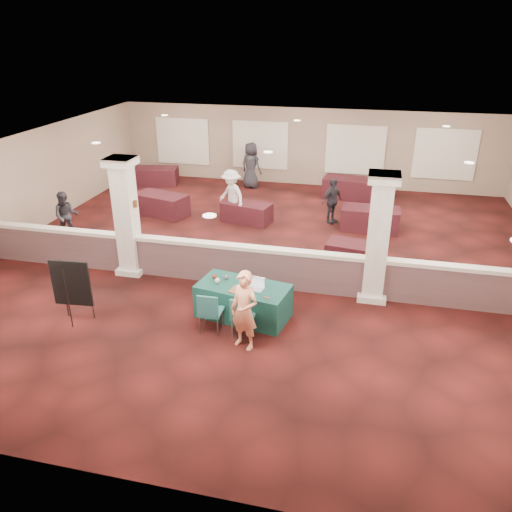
% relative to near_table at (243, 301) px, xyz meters
% --- Properties ---
extents(ground, '(16.00, 16.00, 0.00)m').
position_rel_near_table_xyz_m(ground, '(-0.08, 3.07, -0.40)').
color(ground, '#431210').
rests_on(ground, ground).
extents(wall_back, '(16.00, 0.04, 3.20)m').
position_rel_near_table_xyz_m(wall_back, '(-0.08, 11.07, 1.20)').
color(wall_back, '#84705B').
rests_on(wall_back, ground).
extents(wall_front, '(16.00, 0.04, 3.20)m').
position_rel_near_table_xyz_m(wall_front, '(-0.08, -4.93, 1.20)').
color(wall_front, '#84705B').
rests_on(wall_front, ground).
extents(wall_left, '(0.04, 16.00, 3.20)m').
position_rel_near_table_xyz_m(wall_left, '(-8.08, 3.07, 1.20)').
color(wall_left, '#84705B').
rests_on(wall_left, ground).
extents(ceiling, '(16.00, 16.00, 0.02)m').
position_rel_near_table_xyz_m(ceiling, '(-0.08, 3.07, 2.80)').
color(ceiling, silver).
rests_on(ceiling, wall_back).
extents(partition_wall, '(15.60, 0.28, 1.10)m').
position_rel_near_table_xyz_m(partition_wall, '(-0.08, 1.57, 0.17)').
color(partition_wall, brown).
rests_on(partition_wall, ground).
extents(column_left, '(0.72, 0.72, 3.20)m').
position_rel_near_table_xyz_m(column_left, '(-3.58, 1.57, 1.24)').
color(column_left, beige).
rests_on(column_left, ground).
extents(column_right, '(0.72, 0.72, 3.20)m').
position_rel_near_table_xyz_m(column_right, '(2.92, 1.57, 1.24)').
color(column_right, beige).
rests_on(column_right, ground).
extents(sconce_left, '(0.12, 0.12, 0.18)m').
position_rel_near_table_xyz_m(sconce_left, '(-3.86, 1.57, 1.60)').
color(sconce_left, brown).
rests_on(sconce_left, column_left).
extents(sconce_right, '(0.12, 0.12, 0.18)m').
position_rel_near_table_xyz_m(sconce_right, '(-3.30, 1.57, 1.60)').
color(sconce_right, brown).
rests_on(sconce_right, column_left).
extents(near_table, '(2.24, 1.41, 0.80)m').
position_rel_near_table_xyz_m(near_table, '(0.00, 0.00, 0.00)').
color(near_table, '#103A38').
rests_on(near_table, ground).
extents(conf_chair_main, '(0.50, 0.51, 0.96)m').
position_rel_near_table_xyz_m(conf_chair_main, '(0.19, -0.83, 0.17)').
color(conf_chair_main, '#1B504B').
rests_on(conf_chair_main, ground).
extents(conf_chair_side, '(0.50, 0.51, 0.98)m').
position_rel_near_table_xyz_m(conf_chair_side, '(-0.54, -0.85, 0.18)').
color(conf_chair_side, '#1B504B').
rests_on(conf_chair_side, ground).
extents(easel_board, '(0.91, 0.48, 1.54)m').
position_rel_near_table_xyz_m(easel_board, '(-3.67, -1.11, 0.58)').
color(easel_board, black).
rests_on(easel_board, ground).
extents(woman, '(0.74, 0.63, 1.76)m').
position_rel_near_table_xyz_m(woman, '(0.33, -1.18, 0.48)').
color(woman, '#F59C6A').
rests_on(woman, ground).
extents(far_table_front_left, '(2.07, 1.41, 0.76)m').
position_rel_near_table_xyz_m(far_table_front_left, '(-4.61, 6.07, -0.02)').
color(far_table_front_left, black).
rests_on(far_table_front_left, ground).
extents(far_table_front_center, '(1.82, 1.19, 0.68)m').
position_rel_near_table_xyz_m(far_table_front_center, '(-1.44, 6.07, -0.06)').
color(far_table_front_center, black).
rests_on(far_table_front_center, ground).
extents(far_table_front_right, '(1.75, 1.07, 0.66)m').
position_rel_near_table_xyz_m(far_table_front_right, '(2.42, 3.37, -0.07)').
color(far_table_front_right, black).
rests_on(far_table_front_right, ground).
extents(far_table_back_left, '(1.95, 1.24, 0.73)m').
position_rel_near_table_xyz_m(far_table_back_left, '(-6.32, 9.57, -0.03)').
color(far_table_back_left, black).
rests_on(far_table_back_left, ground).
extents(far_table_back_center, '(2.09, 1.22, 0.80)m').
position_rel_near_table_xyz_m(far_table_back_center, '(1.84, 9.57, 0.00)').
color(far_table_back_center, black).
rests_on(far_table_back_center, ground).
extents(far_table_back_right, '(1.90, 0.99, 0.76)m').
position_rel_near_table_xyz_m(far_table_back_right, '(2.74, 6.27, -0.02)').
color(far_table_back_right, black).
rests_on(far_table_back_right, ground).
extents(attendee_a, '(0.86, 0.72, 1.57)m').
position_rel_near_table_xyz_m(attendee_a, '(-6.58, 3.27, 0.38)').
color(attendee_a, black).
rests_on(attendee_a, ground).
extents(attendee_b, '(1.25, 1.11, 1.81)m').
position_rel_near_table_xyz_m(attendee_b, '(-1.98, 6.07, 0.50)').
color(attendee_b, silver).
rests_on(attendee_b, ground).
extents(attendee_c, '(0.91, 1.00, 1.57)m').
position_rel_near_table_xyz_m(attendee_c, '(1.42, 6.66, 0.38)').
color(attendee_c, black).
rests_on(attendee_c, ground).
extents(attendee_d, '(1.06, 0.83, 1.90)m').
position_rel_near_table_xyz_m(attendee_d, '(-2.26, 10.07, 0.55)').
color(attendee_d, black).
rests_on(attendee_d, ground).
extents(laptop_base, '(0.40, 0.31, 0.02)m').
position_rel_near_table_xyz_m(laptop_base, '(0.31, -0.11, 0.41)').
color(laptop_base, '#BBBBBF').
rests_on(laptop_base, near_table).
extents(laptop_screen, '(0.36, 0.08, 0.24)m').
position_rel_near_table_xyz_m(laptop_screen, '(0.34, 0.01, 0.54)').
color(laptop_screen, '#BBBBBF').
rests_on(laptop_screen, near_table).
extents(screen_glow, '(0.33, 0.06, 0.21)m').
position_rel_near_table_xyz_m(screen_glow, '(0.34, 0.00, 0.53)').
color(screen_glow, silver).
rests_on(screen_glow, near_table).
extents(knitting, '(0.49, 0.40, 0.03)m').
position_rel_near_table_xyz_m(knitting, '(0.00, -0.28, 0.42)').
color(knitting, '#AA481B').
rests_on(knitting, near_table).
extents(yarn_cream, '(0.12, 0.12, 0.12)m').
position_rel_near_table_xyz_m(yarn_cream, '(-0.61, 0.00, 0.46)').
color(yarn_cream, beige).
rests_on(yarn_cream, near_table).
extents(yarn_red, '(0.11, 0.11, 0.11)m').
position_rel_near_table_xyz_m(yarn_red, '(-0.75, 0.19, 0.46)').
color(yarn_red, maroon).
rests_on(yarn_red, near_table).
extents(yarn_grey, '(0.11, 0.11, 0.11)m').
position_rel_near_table_xyz_m(yarn_grey, '(-0.46, 0.22, 0.46)').
color(yarn_grey, '#49494E').
rests_on(yarn_grey, near_table).
extents(scissors, '(0.14, 0.06, 0.01)m').
position_rel_near_table_xyz_m(scissors, '(0.65, -0.43, 0.41)').
color(scissors, red).
rests_on(scissors, near_table).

